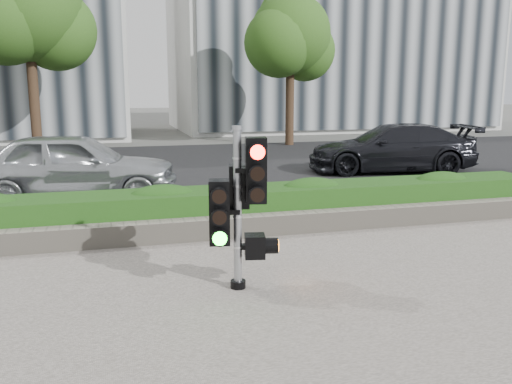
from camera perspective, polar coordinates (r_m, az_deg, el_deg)
ground at (r=7.27m, az=1.99°, el=-8.79°), size 120.00×120.00×0.00m
sidewalk at (r=5.14m, az=10.74°, el=-17.62°), size 16.00×11.00×0.03m
road at (r=16.83m, az=-8.23°, el=2.51°), size 60.00×13.00×0.02m
curb at (r=10.18m, az=-3.31°, el=-2.66°), size 60.00×0.25×0.12m
stone_wall at (r=8.96m, az=-1.64°, el=-3.62°), size 12.00×0.32×0.34m
hedge at (r=9.54m, az=-2.57°, el=-1.68°), size 12.00×1.00×0.68m
building_right at (r=34.31m, az=7.37°, el=16.83°), size 18.00×10.00×12.00m
tree_left at (r=21.39m, az=-22.96°, el=17.11°), size 4.61×4.03×7.34m
tree_right at (r=23.42m, az=3.58°, el=15.93°), size 4.10×3.58×6.53m
traffic_signal at (r=6.50m, az=-1.73°, el=-0.84°), size 0.72×0.57×1.99m
car_silver at (r=12.45m, az=-18.63°, el=2.62°), size 4.61×2.35×1.50m
car_dark at (r=16.31m, az=14.05°, el=4.53°), size 5.09×2.86×1.39m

